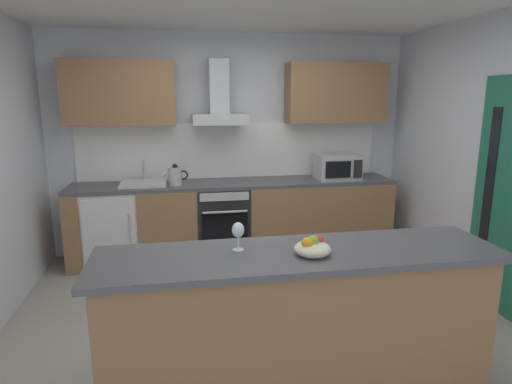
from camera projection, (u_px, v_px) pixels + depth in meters
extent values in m
cube|color=gray|center=(262.00, 325.00, 3.64)|extent=(5.25, 4.93, 0.02)
cube|color=silver|center=(231.00, 144.00, 5.31)|extent=(5.25, 0.12, 2.60)
cube|color=silver|center=(510.00, 164.00, 3.74)|extent=(0.12, 4.93, 2.60)
cube|color=white|center=(232.00, 150.00, 5.25)|extent=(3.61, 0.02, 0.66)
cube|color=olive|center=(236.00, 221.00, 5.13)|extent=(3.74, 0.60, 0.86)
cube|color=#4C4C51|center=(235.00, 183.00, 5.03)|extent=(3.74, 0.60, 0.04)
cube|color=olive|center=(299.00, 325.00, 2.74)|extent=(2.40, 0.52, 0.91)
cube|color=#4C4C51|center=(300.00, 254.00, 2.64)|extent=(2.50, 0.64, 0.04)
cube|color=olive|center=(120.00, 93.00, 4.74)|extent=(1.20, 0.32, 0.70)
cube|color=olive|center=(336.00, 93.00, 5.17)|extent=(1.20, 0.32, 0.70)
cube|color=#1E664C|center=(511.00, 199.00, 3.65)|extent=(0.04, 0.85, 2.05)
cube|color=black|center=(490.00, 182.00, 3.85)|extent=(0.01, 0.11, 1.31)
cube|color=slate|center=(222.00, 219.00, 5.08)|extent=(0.60, 0.56, 0.80)
cube|color=black|center=(225.00, 232.00, 4.81)|extent=(0.50, 0.02, 0.48)
cube|color=#B7BABC|center=(224.00, 197.00, 4.72)|extent=(0.54, 0.02, 0.09)
cylinder|color=#B7BABC|center=(225.00, 212.00, 4.73)|extent=(0.49, 0.02, 0.02)
cube|color=white|center=(113.00, 228.00, 4.87)|extent=(0.58, 0.56, 0.85)
cube|color=silver|center=(109.00, 236.00, 4.59)|extent=(0.55, 0.02, 0.80)
cylinder|color=#B7BABC|center=(130.00, 231.00, 4.60)|extent=(0.02, 0.02, 0.38)
cube|color=#B7BABC|center=(337.00, 167.00, 5.16)|extent=(0.50, 0.36, 0.30)
cube|color=black|center=(338.00, 170.00, 4.97)|extent=(0.30, 0.02, 0.19)
cube|color=black|center=(358.00, 169.00, 5.01)|extent=(0.10, 0.01, 0.21)
cube|color=silver|center=(144.00, 183.00, 4.83)|extent=(0.50, 0.40, 0.04)
cylinder|color=#B7BABC|center=(144.00, 172.00, 4.93)|extent=(0.03, 0.03, 0.26)
cylinder|color=#B7BABC|center=(143.00, 163.00, 4.82)|extent=(0.03, 0.16, 0.03)
cylinder|color=#B7BABC|center=(175.00, 176.00, 4.83)|extent=(0.15, 0.15, 0.20)
sphere|color=black|center=(175.00, 166.00, 4.81)|extent=(0.06, 0.06, 0.06)
cone|color=#B7BABC|center=(166.00, 173.00, 4.81)|extent=(0.09, 0.04, 0.07)
torus|color=black|center=(183.00, 175.00, 4.84)|extent=(0.11, 0.02, 0.11)
cube|color=#B7BABC|center=(220.00, 119.00, 4.92)|extent=(0.62, 0.45, 0.12)
cube|color=#B7BABC|center=(219.00, 87.00, 4.89)|extent=(0.22, 0.22, 0.60)
cylinder|color=silver|center=(238.00, 250.00, 2.65)|extent=(0.07, 0.07, 0.01)
cylinder|color=silver|center=(238.00, 242.00, 2.64)|extent=(0.01, 0.01, 0.09)
ellipsoid|color=silver|center=(238.00, 230.00, 2.62)|extent=(0.08, 0.08, 0.10)
ellipsoid|color=beige|center=(312.00, 249.00, 2.57)|extent=(0.22, 0.22, 0.09)
sphere|color=orange|center=(307.00, 243.00, 2.54)|extent=(0.07, 0.07, 0.07)
sphere|color=red|center=(318.00, 240.00, 2.60)|extent=(0.06, 0.06, 0.06)
sphere|color=#66B233|center=(313.00, 241.00, 2.56)|extent=(0.07, 0.07, 0.07)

